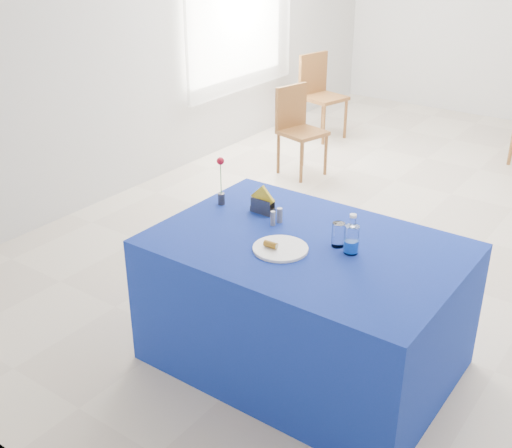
{
  "coord_description": "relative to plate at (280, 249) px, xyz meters",
  "views": [
    {
      "loc": [
        1.69,
        -4.67,
        2.31
      ],
      "look_at": [
        0.02,
        -2.33,
        0.92
      ],
      "focal_mm": 45.0,
      "sensor_mm": 36.0,
      "label": 1
    }
  ],
  "objects": [
    {
      "name": "drinking_glass",
      "position": [
        0.22,
        0.21,
        0.06
      ],
      "size": [
        0.07,
        0.07,
        0.13
      ],
      "primitive_type": "cylinder",
      "color": "silver",
      "rests_on": "blue_table"
    },
    {
      "name": "plate",
      "position": [
        0.0,
        0.0,
        0.0
      ],
      "size": [
        0.29,
        0.29,
        0.01
      ],
      "primitive_type": "cylinder",
      "color": "white",
      "rests_on": "blue_table"
    },
    {
      "name": "rose_vase",
      "position": [
        -0.61,
        0.28,
        0.13
      ],
      "size": [
        0.04,
        0.04,
        0.29
      ],
      "color": "#26262B",
      "rests_on": "blue_table"
    },
    {
      "name": "chair_win_b",
      "position": [
        -2.0,
        3.79,
        -0.23
      ],
      "size": [
        0.5,
        0.5,
        0.93
      ],
      "rotation": [
        0.0,
        0.0,
        1.33
      ],
      "color": "#945C2B",
      "rests_on": "floor"
    },
    {
      "name": "chair_win_a",
      "position": [
        -1.58,
        2.67,
        -0.28
      ],
      "size": [
        0.46,
        0.46,
        0.85
      ],
      "rotation": [
        0.0,
        0.0,
        1.32
      ],
      "color": "#945C2B",
      "rests_on": "floor"
    },
    {
      "name": "floor",
      "position": [
        -0.11,
        2.24,
        -0.77
      ],
      "size": [
        7.0,
        7.0,
        0.0
      ],
      "primitive_type": "plane",
      "color": "beige",
      "rests_on": "ground"
    },
    {
      "name": "napkin_holder",
      "position": [
        -0.34,
        0.32,
        0.04
      ],
      "size": [
        0.16,
        0.06,
        0.17
      ],
      "color": "#37373C",
      "rests_on": "blue_table"
    },
    {
      "name": "room_shell",
      "position": [
        -0.11,
        2.24,
        0.98
      ],
      "size": [
        7.0,
        7.0,
        7.0
      ],
      "color": "silver",
      "rests_on": "ground"
    },
    {
      "name": "pepper_shaker",
      "position": [
        -0.19,
        0.27,
        0.04
      ],
      "size": [
        0.03,
        0.03,
        0.08
      ],
      "primitive_type": "cylinder",
      "color": "slate",
      "rests_on": "blue_table"
    },
    {
      "name": "banana_pieces",
      "position": [
        -0.04,
        -0.03,
        0.02
      ],
      "size": [
        0.08,
        0.04,
        0.03
      ],
      "color": "gold",
      "rests_on": "plate"
    },
    {
      "name": "blue_table",
      "position": [
        0.07,
        0.15,
        -0.39
      ],
      "size": [
        1.6,
        1.1,
        0.76
      ],
      "color": "navy",
      "rests_on": "floor"
    },
    {
      "name": "water_bottle",
      "position": [
        0.31,
        0.18,
        0.06
      ],
      "size": [
        0.08,
        0.08,
        0.21
      ],
      "color": "white",
      "rests_on": "blue_table"
    },
    {
      "name": "salt_shaker",
      "position": [
        -0.2,
        0.22,
        0.04
      ],
      "size": [
        0.03,
        0.03,
        0.08
      ],
      "primitive_type": "cylinder",
      "color": "slate",
      "rests_on": "blue_table"
    }
  ]
}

